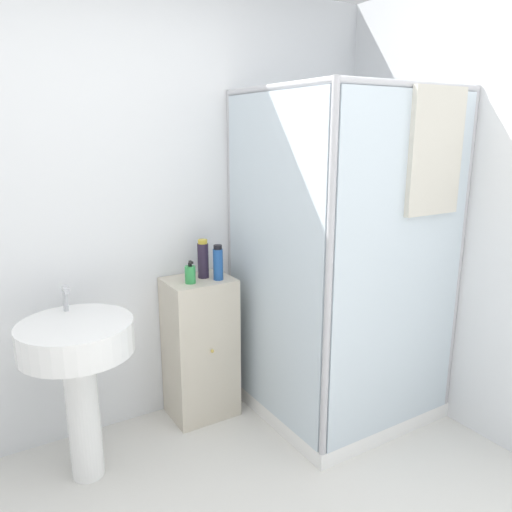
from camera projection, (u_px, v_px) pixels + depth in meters
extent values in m
cube|color=silver|center=(115.00, 215.00, 2.74)|extent=(6.40, 0.06, 2.50)
cube|color=white|center=(333.00, 396.00, 3.20)|extent=(0.98, 0.98, 0.09)
cylinder|color=#B2B2B7|center=(346.00, 235.00, 3.61)|extent=(0.04, 0.04, 1.93)
cylinder|color=#B2B2B7|center=(232.00, 251.00, 3.13)|extent=(0.04, 0.04, 1.93)
cylinder|color=#B2B2B7|center=(458.00, 264.00, 2.83)|extent=(0.04, 0.04, 1.93)
cylinder|color=#B2B2B7|center=(328.00, 291.00, 2.35)|extent=(0.04, 0.04, 1.93)
cylinder|color=#B2B2B7|center=(413.00, 84.00, 2.35)|extent=(0.95, 0.04, 0.04)
cylinder|color=#B2B2B7|center=(296.00, 96.00, 3.14)|extent=(0.95, 0.04, 0.04)
cylinder|color=#B2B2B7|center=(275.00, 87.00, 2.51)|extent=(0.04, 0.95, 0.04)
cylinder|color=#B2B2B7|center=(406.00, 94.00, 2.99)|extent=(0.04, 0.95, 0.04)
cube|color=silver|center=(401.00, 272.00, 2.57)|extent=(0.91, 0.01, 1.80)
cube|color=silver|center=(271.00, 264.00, 2.73)|extent=(0.01, 0.91, 1.80)
cylinder|color=#B7BABF|center=(327.00, 261.00, 3.48)|extent=(0.02, 0.02, 1.45)
cylinder|color=#B7BABF|center=(335.00, 153.00, 3.26)|extent=(0.07, 0.07, 0.04)
cube|color=beige|center=(436.00, 152.00, 2.49)|extent=(0.37, 0.03, 0.63)
cube|color=beige|center=(200.00, 348.00, 3.00)|extent=(0.39, 0.31, 0.86)
sphere|color=gold|center=(212.00, 351.00, 2.85)|extent=(0.02, 0.02, 0.02)
cylinder|color=white|center=(83.00, 415.00, 2.46)|extent=(0.16, 0.16, 0.67)
cylinder|color=white|center=(76.00, 338.00, 2.36)|extent=(0.54, 0.54, 0.15)
cylinder|color=#B7BABF|center=(65.00, 298.00, 2.48)|extent=(0.02, 0.02, 0.13)
cube|color=#B7BABF|center=(66.00, 290.00, 2.44)|extent=(0.02, 0.07, 0.02)
cylinder|color=green|center=(190.00, 275.00, 2.80)|extent=(0.06, 0.06, 0.10)
cylinder|color=black|center=(190.00, 264.00, 2.79)|extent=(0.02, 0.02, 0.02)
cube|color=black|center=(191.00, 262.00, 2.77)|extent=(0.02, 0.03, 0.01)
cylinder|color=#281E33|center=(203.00, 261.00, 2.90)|extent=(0.06, 0.06, 0.20)
cylinder|color=gold|center=(203.00, 242.00, 2.87)|extent=(0.05, 0.05, 0.02)
cylinder|color=#1E4C93|center=(218.00, 264.00, 2.86)|extent=(0.06, 0.06, 0.18)
cylinder|color=black|center=(218.00, 247.00, 2.83)|extent=(0.05, 0.05, 0.02)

